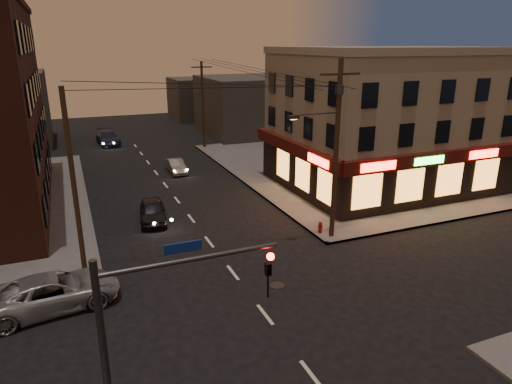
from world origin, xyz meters
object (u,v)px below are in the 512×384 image
sedan_mid (176,166)px  sedan_far (108,138)px  suv_cross (53,292)px  sedan_near (153,211)px  fire_hydrant (320,227)px

sedan_mid → sedan_far: (-4.36, 14.63, 0.16)m
suv_cross → sedan_near: suv_cross is taller
fire_hydrant → suv_cross: bearing=-170.5°
sedan_near → fire_hydrant: 10.65m
sedan_mid → sedan_far: sedan_far is taller
suv_cross → sedan_near: (5.78, 8.47, -0.08)m
sedan_mid → sedan_far: size_ratio=0.69×
sedan_near → sedan_mid: 11.61m
suv_cross → sedan_near: 10.25m
suv_cross → sedan_near: size_ratio=1.37×
sedan_near → fire_hydrant: (8.78, -6.03, -0.15)m
sedan_far → fire_hydrant: sedan_far is taller
sedan_far → sedan_near: bearing=-93.5°
suv_cross → fire_hydrant: suv_cross is taller
suv_cross → sedan_mid: (9.83, 19.35, -0.17)m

